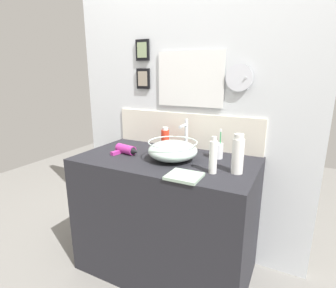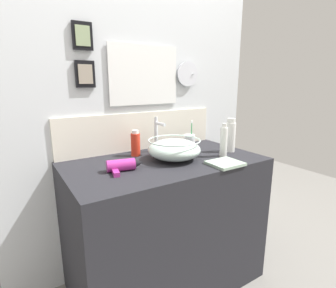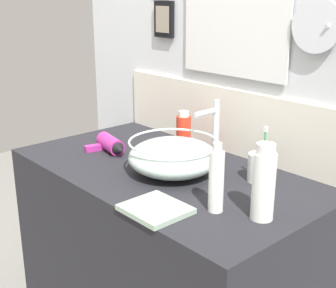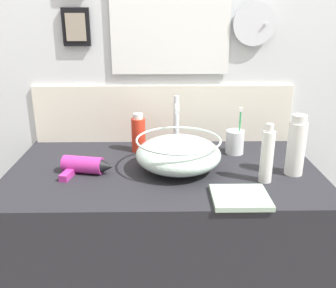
% 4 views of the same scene
% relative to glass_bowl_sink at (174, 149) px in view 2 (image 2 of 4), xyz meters
% --- Properties ---
extents(ground_plane, '(6.00, 6.00, 0.00)m').
position_rel_glass_bowl_sink_xyz_m(ground_plane, '(-0.06, 0.01, -0.91)').
color(ground_plane, gray).
extents(vanity_counter, '(1.18, 0.65, 0.84)m').
position_rel_glass_bowl_sink_xyz_m(vanity_counter, '(-0.06, 0.01, -0.49)').
color(vanity_counter, '#232328').
rests_on(vanity_counter, ground).
extents(back_panel, '(1.86, 0.09, 2.42)m').
position_rel_glass_bowl_sink_xyz_m(back_panel, '(-0.06, 0.36, 0.30)').
color(back_panel, silver).
rests_on(back_panel, ground).
extents(glass_bowl_sink, '(0.32, 0.32, 0.12)m').
position_rel_glass_bowl_sink_xyz_m(glass_bowl_sink, '(0.00, 0.00, 0.00)').
color(glass_bowl_sink, silver).
rests_on(glass_bowl_sink, vanity_counter).
extents(faucet, '(0.02, 0.12, 0.24)m').
position_rel_glass_bowl_sink_xyz_m(faucet, '(0.00, 0.20, 0.07)').
color(faucet, silver).
rests_on(faucet, vanity_counter).
extents(hair_drier, '(0.20, 0.13, 0.06)m').
position_rel_glass_bowl_sink_xyz_m(hair_drier, '(-0.34, -0.03, -0.04)').
color(hair_drier, '#B22D8C').
rests_on(hair_drier, vanity_counter).
extents(toothbrush_cup, '(0.08, 0.08, 0.20)m').
position_rel_glass_bowl_sink_xyz_m(toothbrush_cup, '(0.25, 0.17, -0.01)').
color(toothbrush_cup, silver).
rests_on(toothbrush_cup, vanity_counter).
extents(spray_bottle, '(0.06, 0.06, 0.17)m').
position_rel_glass_bowl_sink_xyz_m(spray_bottle, '(-0.16, 0.20, 0.01)').
color(spray_bottle, red).
rests_on(spray_bottle, vanity_counter).
extents(lotion_bottle, '(0.07, 0.07, 0.23)m').
position_rel_glass_bowl_sink_xyz_m(lotion_bottle, '(0.42, -0.05, 0.04)').
color(lotion_bottle, white).
rests_on(lotion_bottle, vanity_counter).
extents(shampoo_bottle, '(0.04, 0.04, 0.21)m').
position_rel_glass_bowl_sink_xyz_m(shampoo_bottle, '(0.30, -0.11, 0.03)').
color(shampoo_bottle, white).
rests_on(shampoo_bottle, vanity_counter).
extents(hand_towel, '(0.18, 0.16, 0.02)m').
position_rel_glass_bowl_sink_xyz_m(hand_towel, '(0.19, -0.24, -0.06)').
color(hand_towel, '#99B29E').
rests_on(hand_towel, vanity_counter).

